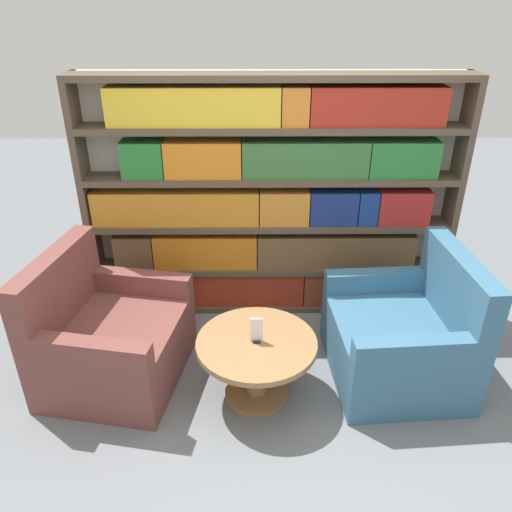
% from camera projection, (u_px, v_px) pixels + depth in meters
% --- Properties ---
extents(ground_plane, '(14.00, 14.00, 0.00)m').
position_uv_depth(ground_plane, '(275.00, 418.00, 3.25)').
color(ground_plane, slate).
extents(bookshelf, '(2.95, 0.30, 1.95)m').
position_uv_depth(bookshelf, '(268.00, 203.00, 4.00)').
color(bookshelf, silver).
rests_on(bookshelf, ground_plane).
extents(armchair_left, '(1.03, 1.09, 0.94)m').
position_uv_depth(armchair_left, '(109.00, 339.00, 3.48)').
color(armchair_left, brown).
rests_on(armchair_left, ground_plane).
extents(armchair_right, '(0.93, 1.01, 0.94)m').
position_uv_depth(armchair_right, '(403.00, 338.00, 3.49)').
color(armchair_right, '#386684').
rests_on(armchair_right, ground_plane).
extents(coffee_table, '(0.79, 0.79, 0.45)m').
position_uv_depth(coffee_table, '(257.00, 357.00, 3.29)').
color(coffee_table, olive).
rests_on(coffee_table, ground_plane).
extents(table_sign, '(0.08, 0.06, 0.18)m').
position_uv_depth(table_sign, '(257.00, 331.00, 3.20)').
color(table_sign, black).
rests_on(table_sign, coffee_table).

